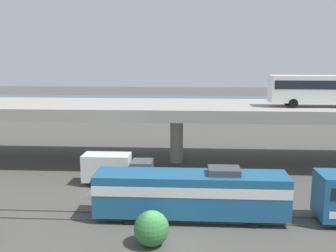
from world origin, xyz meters
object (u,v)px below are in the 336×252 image
(parked_car_1, at_px, (74,103))
(parked_car_2, at_px, (182,104))
(parked_car_5, at_px, (199,105))
(service_truck_west, at_px, (116,168))
(train_locomotive, at_px, (181,192))
(parked_car_0, at_px, (60,105))
(parked_car_3, at_px, (130,106))
(transit_bus_on_overpass, at_px, (326,88))
(parked_car_6, at_px, (255,106))
(parked_car_4, at_px, (97,103))

(parked_car_1, distance_m, parked_car_2, 23.20)
(parked_car_5, bearing_deg, parked_car_2, -33.73)
(service_truck_west, distance_m, parked_car_1, 47.75)
(train_locomotive, xyz_separation_m, parked_car_5, (2.48, 50.59, 0.19))
(parked_car_2, bearing_deg, train_locomotive, -88.78)
(parked_car_0, bearing_deg, parked_car_3, 176.95)
(transit_bus_on_overpass, bearing_deg, parked_car_3, 128.33)
(parked_car_3, bearing_deg, parked_car_0, -3.05)
(parked_car_5, bearing_deg, parked_car_1, -3.07)
(parked_car_0, xyz_separation_m, parked_car_5, (28.94, 1.43, -0.00))
(transit_bus_on_overpass, relative_size, parked_car_5, 2.86)
(parked_car_6, bearing_deg, service_truck_west, 64.24)
(parked_car_1, relative_size, parked_car_6, 1.06)
(service_truck_west, height_order, parked_car_6, parked_car_6)
(parked_car_2, bearing_deg, parked_car_6, -11.33)
(parked_car_4, height_order, parked_car_5, same)
(parked_car_2, distance_m, parked_car_5, 4.34)
(service_truck_west, relative_size, parked_car_5, 1.62)
(parked_car_0, distance_m, parked_car_2, 25.62)
(parked_car_0, bearing_deg, parked_car_6, -178.80)
(service_truck_west, distance_m, parked_car_4, 46.73)
(parked_car_4, relative_size, parked_car_5, 1.00)
(service_truck_west, height_order, parked_car_0, parked_car_0)
(service_truck_west, xyz_separation_m, parked_car_3, (-5.08, 40.68, 0.74))
(train_locomotive, relative_size, parked_car_5, 3.75)
(train_locomotive, height_order, parked_car_5, train_locomotive)
(service_truck_west, bearing_deg, parked_car_4, 105.98)
(train_locomotive, xyz_separation_m, parked_car_0, (-26.46, 49.16, 0.19))
(parked_car_3, xyz_separation_m, parked_car_5, (14.16, 2.22, 0.00))
(train_locomotive, relative_size, parked_car_4, 3.75)
(parked_car_4, height_order, parked_car_6, same)
(train_locomotive, relative_size, transit_bus_on_overpass, 1.31)
(parked_car_2, bearing_deg, parked_car_5, -33.73)
(parked_car_0, xyz_separation_m, parked_car_6, (40.28, 0.84, -0.00))
(service_truck_west, xyz_separation_m, parked_car_4, (-12.86, 44.92, 0.74))
(transit_bus_on_overpass, xyz_separation_m, parked_car_6, (-1.47, 35.74, -6.69))
(parked_car_5, bearing_deg, service_truck_west, 78.05)
(parked_car_1, height_order, parked_car_2, same)
(transit_bus_on_overpass, height_order, parked_car_4, transit_bus_on_overpass)
(parked_car_0, xyz_separation_m, parked_car_3, (14.78, -0.79, -0.00))
(parked_car_1, height_order, parked_car_3, same)
(service_truck_west, height_order, parked_car_1, parked_car_1)
(transit_bus_on_overpass, bearing_deg, parked_car_0, 140.11)
(transit_bus_on_overpass, distance_m, parked_car_0, 54.82)
(parked_car_0, xyz_separation_m, parked_car_2, (25.33, 3.84, 0.00))
(parked_car_0, distance_m, parked_car_6, 40.28)
(train_locomotive, xyz_separation_m, parked_car_4, (-19.46, 52.61, 0.19))
(parked_car_2, bearing_deg, service_truck_west, -96.89)
(parked_car_6, bearing_deg, train_locomotive, 74.55)
(transit_bus_on_overpass, height_order, parked_car_3, transit_bus_on_overpass)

